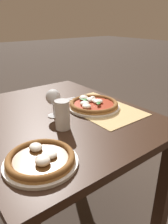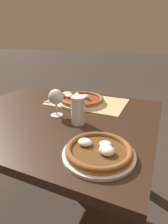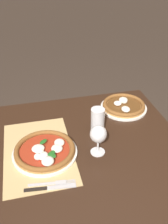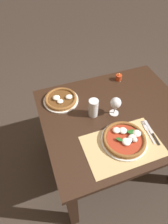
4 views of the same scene
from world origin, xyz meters
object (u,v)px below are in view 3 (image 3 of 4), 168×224
Objects in this scene: pizza_near at (45,151)px; wine_glass at (98,135)px; pizza_far at (124,106)px; pint_glass at (98,122)px; fork at (52,183)px; knife at (50,188)px.

wine_glass is at bearing 80.16° from pizza_near.
pizza_near reaches higher than pizza_far.
fork is at bearing -43.21° from pint_glass.
wine_glass is at bearing 123.88° from knife.
pint_glass reaches higher than knife.
pizza_far is 0.73m from knife.
wine_glass is 0.77× the size of fork.
fork is at bearing -58.66° from wine_glass.
fork is (0.30, -0.28, -0.06)m from pint_glass.
wine_glass is 0.16m from pint_glass.
pizza_far is 0.70m from fork.
fork is at bearing 2.32° from pizza_near.
wine_glass reaches higher than pint_glass.
pizza_near is 0.26m from wine_glass.
wine_glass is 1.07× the size of pint_glass.
knife is at bearing -56.12° from wine_glass.
fork is (0.49, -0.50, -0.01)m from pizza_far.
pizza_near is 0.31m from pint_glass.
wine_glass reaches higher than pizza_far.
pizza_far is 1.94× the size of pint_glass.
wine_glass is at bearing -15.29° from pint_glass.
wine_glass is 0.72× the size of knife.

